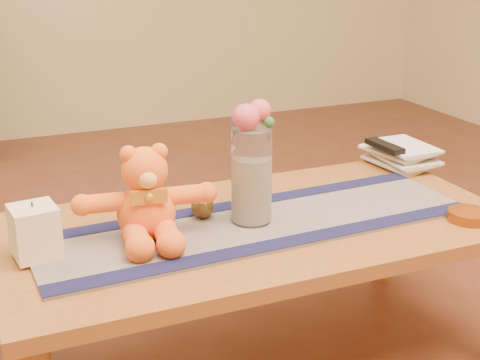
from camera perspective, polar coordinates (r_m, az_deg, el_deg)
name	(u,v)px	position (r m, az deg, el deg)	size (l,w,h in m)	color
coffee_table_top	(257,229)	(1.88, 1.40, -4.10)	(1.40, 0.70, 0.04)	brown
table_leg_bl	(13,298)	(2.10, -18.46, -9.36)	(0.07, 0.07, 0.41)	brown
table_leg_br	(385,228)	(2.50, 12.01, -3.95)	(0.07, 0.07, 0.41)	brown
persian_runner	(257,224)	(1.85, 1.43, -3.70)	(1.20, 0.35, 0.01)	#1A1742
runner_border_near	(283,243)	(1.74, 3.58, -5.25)	(1.20, 0.06, 0.00)	#121336
runner_border_far	(235,204)	(1.97, -0.45, -2.06)	(1.20, 0.06, 0.00)	#121336
teddy_bear	(146,194)	(1.75, -7.90, -1.13)	(0.34, 0.28, 0.23)	orange
pillar_candle	(35,231)	(1.71, -16.77, -4.13)	(0.11, 0.11, 0.13)	beige
candle_wick	(32,204)	(1.69, -17.00, -1.97)	(0.00, 0.00, 0.01)	black
glass_vase	(251,176)	(1.82, 0.96, 0.36)	(0.11, 0.11, 0.26)	silver
potpourri_fill	(251,189)	(1.83, 0.95, -0.79)	(0.09, 0.09, 0.18)	beige
rose_left	(246,117)	(1.75, 0.53, 5.27)	(0.07, 0.07, 0.07)	#D84C5A
rose_right	(260,110)	(1.78, 1.66, 5.83)	(0.06, 0.06, 0.06)	#D84C5A
blue_flower_back	(250,115)	(1.81, 0.82, 5.48)	(0.04, 0.04, 0.04)	#4E4CA5
blue_flower_side	(238,121)	(1.78, -0.16, 4.99)	(0.04, 0.04, 0.04)	#4E4CA5
leaf_sprig	(269,122)	(1.77, 2.44, 4.85)	(0.03, 0.03, 0.03)	#33662D
bronze_ball	(203,207)	(1.87, -3.15, -2.26)	(0.06, 0.06, 0.06)	#523F1B
book_bottom	(381,166)	(2.34, 11.72, 1.12)	(0.17, 0.22, 0.02)	beige
book_lower	(384,161)	(2.34, 11.91, 1.55)	(0.16, 0.22, 0.02)	beige
book_upper	(380,156)	(2.33, 11.62, 2.01)	(0.17, 0.22, 0.02)	beige
book_top	(384,150)	(2.33, 11.93, 2.45)	(0.16, 0.22, 0.02)	beige
tv_remote	(385,146)	(2.31, 12.00, 2.80)	(0.04, 0.16, 0.02)	black
amber_dish	(469,216)	(1.98, 18.56, -2.85)	(0.11, 0.11, 0.03)	#BF5914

